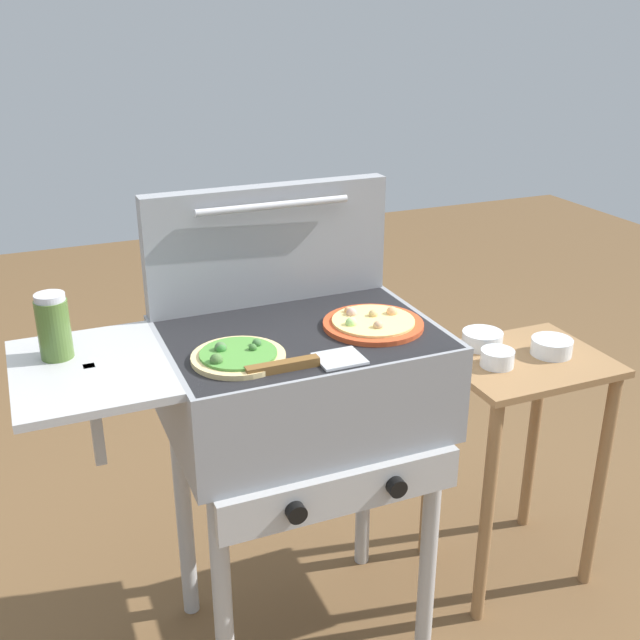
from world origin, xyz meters
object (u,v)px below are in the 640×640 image
(topping_bowl_far, at_px, (497,359))
(prep_table, at_px, (518,421))
(pizza_veggie, at_px, (237,356))
(topping_bowl_middle, at_px, (482,340))
(grill, at_px, (296,388))
(sauce_jar, at_px, (54,326))
(spatula, at_px, (307,363))
(pizza_cheese, at_px, (373,323))
(topping_bowl_near, at_px, (552,347))

(topping_bowl_far, bearing_deg, prep_table, 5.92)
(pizza_veggie, xyz_separation_m, topping_bowl_middle, (0.77, 0.20, -0.18))
(grill, height_order, sauce_jar, sauce_jar)
(spatula, bearing_deg, topping_bowl_middle, 24.04)
(pizza_cheese, height_order, sauce_jar, sauce_jar)
(topping_bowl_near, bearing_deg, sauce_jar, 176.53)
(grill, distance_m, topping_bowl_far, 0.57)
(pizza_cheese, height_order, topping_bowl_far, pizza_cheese)
(pizza_cheese, bearing_deg, grill, 168.72)
(spatula, height_order, topping_bowl_far, spatula)
(spatula, bearing_deg, topping_bowl_near, 12.25)
(pizza_veggie, bearing_deg, spatula, -34.55)
(topping_bowl_middle, bearing_deg, grill, -169.36)
(grill, xyz_separation_m, pizza_cheese, (0.18, -0.04, 0.15))
(sauce_jar, bearing_deg, pizza_veggie, -24.82)
(topping_bowl_near, distance_m, topping_bowl_far, 0.18)
(prep_table, relative_size, topping_bowl_far, 7.88)
(grill, bearing_deg, topping_bowl_middle, 10.64)
(sauce_jar, distance_m, spatula, 0.55)
(grill, xyz_separation_m, topping_bowl_near, (0.75, -0.00, -0.03))
(spatula, relative_size, topping_bowl_near, 2.30)
(pizza_cheese, distance_m, prep_table, 0.63)
(grill, xyz_separation_m, topping_bowl_middle, (0.61, 0.11, -0.03))
(pizza_veggie, distance_m, sauce_jar, 0.40)
(spatula, relative_size, prep_table, 0.37)
(sauce_jar, relative_size, prep_table, 0.20)
(grill, relative_size, pizza_cheese, 4.01)
(topping_bowl_middle, bearing_deg, pizza_veggie, -165.31)
(pizza_cheese, xyz_separation_m, topping_bowl_far, (0.39, 0.03, -0.18))
(pizza_cheese, bearing_deg, spatula, -148.20)
(topping_bowl_far, bearing_deg, grill, 179.40)
(topping_bowl_near, bearing_deg, topping_bowl_middle, 141.87)
(topping_bowl_near, xyz_separation_m, topping_bowl_far, (-0.18, -0.00, 0.00))
(prep_table, bearing_deg, sauce_jar, 176.62)
(topping_bowl_far, bearing_deg, pizza_veggie, -173.61)
(grill, bearing_deg, pizza_veggie, -152.03)
(pizza_veggie, distance_m, topping_bowl_middle, 0.82)
(pizza_veggie, relative_size, sauce_jar, 1.40)
(grill, bearing_deg, spatula, -103.47)
(pizza_cheese, bearing_deg, sauce_jar, 171.01)
(pizza_cheese, bearing_deg, pizza_veggie, -171.45)
(grill, distance_m, topping_bowl_near, 0.76)
(grill, distance_m, pizza_veggie, 0.24)
(pizza_veggie, xyz_separation_m, topping_bowl_near, (0.92, 0.09, -0.18))
(prep_table, distance_m, topping_bowl_far, 0.24)
(spatula, bearing_deg, pizza_veggie, 145.45)
(grill, distance_m, topping_bowl_middle, 0.62)
(sauce_jar, distance_m, prep_table, 1.28)
(sauce_jar, distance_m, topping_bowl_middle, 1.15)
(pizza_cheese, relative_size, topping_bowl_middle, 2.09)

